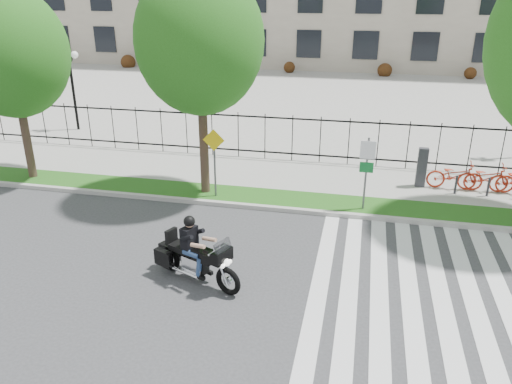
# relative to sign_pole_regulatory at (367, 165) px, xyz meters

# --- Properties ---
(ground) EXTENTS (120.00, 120.00, 0.00)m
(ground) POSITION_rel_sign_pole_regulatory_xyz_m (-3.17, -4.58, -1.74)
(ground) COLOR #363638
(ground) RESTS_ON ground
(curb) EXTENTS (60.00, 0.20, 0.15)m
(curb) POSITION_rel_sign_pole_regulatory_xyz_m (-3.17, -0.48, -1.66)
(curb) COLOR #A9A69F
(curb) RESTS_ON ground
(grass_verge) EXTENTS (60.00, 1.50, 0.15)m
(grass_verge) POSITION_rel_sign_pole_regulatory_xyz_m (-3.17, 0.37, -1.66)
(grass_verge) COLOR #185014
(grass_verge) RESTS_ON ground
(sidewalk) EXTENTS (60.00, 3.50, 0.15)m
(sidewalk) POSITION_rel_sign_pole_regulatory_xyz_m (-3.17, 2.87, -1.66)
(sidewalk) COLOR gray
(sidewalk) RESTS_ON ground
(plaza) EXTENTS (80.00, 34.00, 0.10)m
(plaza) POSITION_rel_sign_pole_regulatory_xyz_m (-3.17, 20.42, -1.69)
(plaza) COLOR gray
(plaza) RESTS_ON ground
(crosswalk_stripes) EXTENTS (5.70, 8.00, 0.01)m
(crosswalk_stripes) POSITION_rel_sign_pole_regulatory_xyz_m (1.66, -4.58, -1.73)
(crosswalk_stripes) COLOR silver
(crosswalk_stripes) RESTS_ON ground
(iron_fence) EXTENTS (30.00, 0.06, 2.00)m
(iron_fence) POSITION_rel_sign_pole_regulatory_xyz_m (-3.17, 4.62, -0.59)
(iron_fence) COLOR black
(iron_fence) RESTS_ON sidewalk
(lamp_post_left) EXTENTS (1.06, 0.70, 4.25)m
(lamp_post_left) POSITION_rel_sign_pole_regulatory_xyz_m (-15.17, 7.42, 1.47)
(lamp_post_left) COLOR black
(lamp_post_left) RESTS_ON ground
(street_tree_0) EXTENTS (4.12, 4.12, 7.16)m
(street_tree_0) POSITION_rel_sign_pole_regulatory_xyz_m (-12.95, 0.37, 3.19)
(street_tree_0) COLOR #3C2B20
(street_tree_0) RESTS_ON grass_verge
(street_tree_1) EXTENTS (4.31, 4.31, 7.85)m
(street_tree_1) POSITION_rel_sign_pole_regulatory_xyz_m (-5.73, 0.37, 3.77)
(street_tree_1) COLOR #3C2B20
(street_tree_1) RESTS_ON grass_verge
(sign_pole_regulatory) EXTENTS (0.50, 0.09, 2.50)m
(sign_pole_regulatory) POSITION_rel_sign_pole_regulatory_xyz_m (0.00, 0.00, 0.00)
(sign_pole_regulatory) COLOR #59595B
(sign_pole_regulatory) RESTS_ON grass_verge
(sign_pole_warning) EXTENTS (0.78, 0.09, 2.49)m
(sign_pole_warning) POSITION_rel_sign_pole_regulatory_xyz_m (-5.23, 0.00, 0.00)
(sign_pole_warning) COLOR #59595B
(sign_pole_warning) RESTS_ON grass_verge
(motorcycle_rider) EXTENTS (2.67, 1.49, 2.19)m
(motorcycle_rider) POSITION_rel_sign_pole_regulatory_xyz_m (-4.14, -5.30, -1.01)
(motorcycle_rider) COLOR black
(motorcycle_rider) RESTS_ON ground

